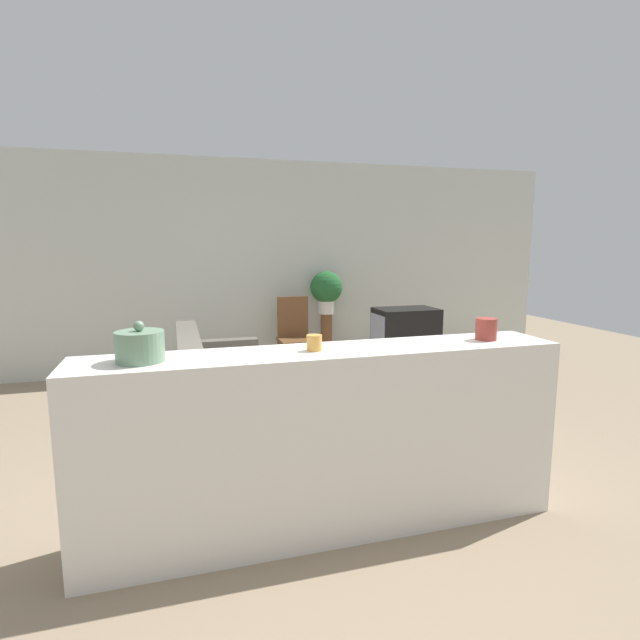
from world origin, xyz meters
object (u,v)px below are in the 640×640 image
Objects in this scene: television at (405,331)px; decorative_bowl at (140,346)px; couch at (223,393)px; potted_plant at (326,289)px; wooden_chair at (295,332)px.

television is 2.87× the size of decorative_bowl.
television reaches higher than couch.
television is at bearing 13.84° from couch.
potted_plant reaches higher than decorative_bowl.
decorative_bowl is at bearing -106.74° from couch.
potted_plant is at bearing 112.07° from television.
television is 1.45m from wooden_chair.
couch is at bearing -130.62° from potted_plant.
wooden_chair is at bearing 55.73° from couch.
wooden_chair is at bearing 134.39° from television.
potted_plant is 4.24m from decorative_bowl.
decorative_bowl is (-2.11, -3.68, 0.10)m from potted_plant.
potted_plant reaches higher than couch.
wooden_chair is 3.84m from decorative_bowl.
couch is at bearing -124.27° from wooden_chair.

